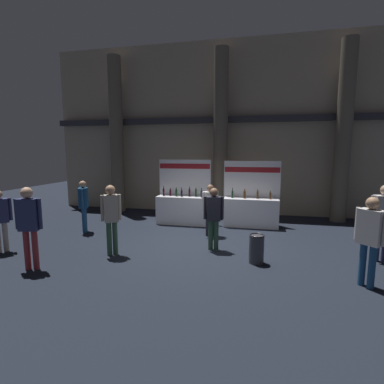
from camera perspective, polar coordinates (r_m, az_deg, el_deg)
The scene contains 13 objects.
ground_plane at distance 7.99m, azimuth 1.87°, elevation -10.71°, with size 29.23×29.23×0.00m, color black.
hall_colonnade at distance 12.05m, azimuth 6.00°, elevation 12.10°, with size 14.61×1.08×6.93m.
exhibitor_booth_0 at distance 10.30m, azimuth -1.83°, elevation -3.03°, with size 1.90×0.66×2.27m.
exhibitor_booth_1 at distance 10.14m, azimuth 11.53°, elevation -3.43°, with size 1.93×0.66×2.23m.
trash_bin at distance 6.94m, azimuth 12.62°, elevation -10.90°, with size 0.34×0.34×0.67m.
visitor_0 at distance 6.37m, azimuth 31.72°, elevation -7.00°, with size 0.45×0.46×1.74m.
visitor_1 at distance 7.37m, azimuth -15.68°, elevation -4.24°, with size 0.43×0.36×1.76m.
visitor_2 at distance 8.02m, azimuth 33.67°, elevation -3.87°, with size 0.60×0.28×1.81m.
visitor_4 at distance 7.14m, azimuth -29.55°, elevation -4.96°, with size 0.56×0.30×1.82m.
visitor_5 at distance 8.76m, azimuth 3.59°, elevation -2.68°, with size 0.46×0.42×1.58m.
visitor_7 at distance 9.76m, azimuth -20.64°, elevation -1.80°, with size 0.38×0.50×1.65m.
visitor_8 at distance 7.51m, azimuth 4.29°, elevation -4.23°, with size 0.52×0.31×1.64m.
visitor_9 at distance 8.80m, azimuth -33.76°, elevation -3.91°, with size 0.44×0.45×1.60m.
Camera 1 is at (1.39, -7.43, 2.57)m, focal length 26.99 mm.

